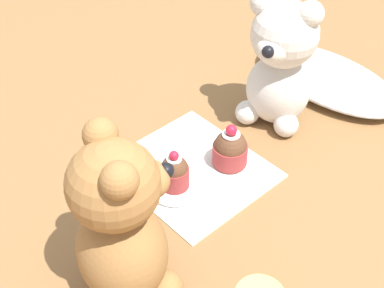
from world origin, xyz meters
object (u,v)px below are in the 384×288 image
cupcake_near_cream_bear (230,149)px  teddy_bear_cream (279,62)px  teddy_bear_tan (122,226)px  saucer_plate (175,186)px  cupcake_near_tan_bear (174,172)px

cupcake_near_cream_bear → teddy_bear_cream: bearing=102.8°
teddy_bear_tan → cupcake_near_cream_bear: bearing=-53.8°
teddy_bear_cream → saucer_plate: size_ratio=2.82×
teddy_bear_cream → cupcake_near_tan_bear: 0.26m
saucer_plate → cupcake_near_tan_bear: cupcake_near_tan_bear is taller
cupcake_near_tan_bear → teddy_bear_cream: bearing=93.8°
saucer_plate → cupcake_near_tan_bear: size_ratio=1.22×
cupcake_near_cream_bear → saucer_plate: cupcake_near_cream_bear is taller
cupcake_near_cream_bear → teddy_bear_tan: bearing=-74.7°
teddy_bear_cream → teddy_bear_tan: size_ratio=0.95×
cupcake_near_cream_bear → cupcake_near_tan_bear: 0.10m
teddy_bear_cream → cupcake_near_cream_bear: size_ratio=3.13×
saucer_plate → cupcake_near_cream_bear: bearing=81.0°
saucer_plate → cupcake_near_tan_bear: 0.03m
teddy_bear_tan → cupcake_near_cream_bear: (-0.07, 0.26, -0.08)m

